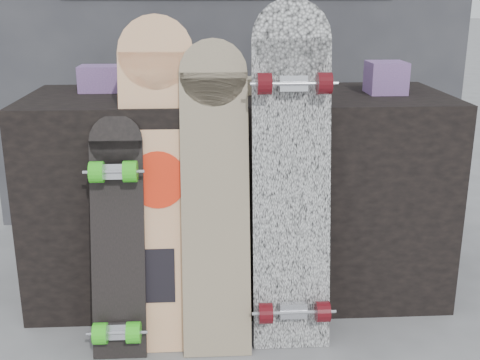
{
  "coord_description": "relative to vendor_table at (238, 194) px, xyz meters",
  "views": [
    {
      "loc": [
        -0.13,
        -1.77,
        1.16
      ],
      "look_at": [
        -0.01,
        0.2,
        0.55
      ],
      "focal_mm": 45.0,
      "sensor_mm": 36.0,
      "label": 1
    }
  ],
  "objects": [
    {
      "name": "merch_box_purple",
      "position": [
        -0.52,
        0.1,
        0.45
      ],
      "size": [
        0.18,
        0.12,
        0.1
      ],
      "primitive_type": "cube",
      "color": "#543A77",
      "rests_on": "vendor_table"
    },
    {
      "name": "longboard_geisha",
      "position": [
        -0.29,
        -0.33,
        0.18
      ],
      "size": [
        0.25,
        0.3,
        1.11
      ],
      "rotation": [
        -0.25,
        0.0,
        0.0
      ],
      "color": "beige",
      "rests_on": "ground"
    },
    {
      "name": "longboard_cascadia",
      "position": [
        0.16,
        -0.38,
        0.2
      ],
      "size": [
        0.26,
        0.28,
        1.16
      ],
      "rotation": [
        -0.18,
        0.0,
        0.0
      ],
      "color": "white",
      "rests_on": "ground"
    },
    {
      "name": "merch_box_small",
      "position": [
        0.56,
        -0.01,
        0.46
      ],
      "size": [
        0.14,
        0.14,
        0.12
      ],
      "primitive_type": "cube",
      "color": "#543A77",
      "rests_on": "vendor_table"
    },
    {
      "name": "longboard_celtic",
      "position": [
        -0.1,
        -0.37,
        0.15
      ],
      "size": [
        0.23,
        0.3,
        1.03
      ],
      "rotation": [
        -0.27,
        0.0,
        0.0
      ],
      "color": "beige",
      "rests_on": "ground"
    },
    {
      "name": "vendor_table",
      "position": [
        0.0,
        0.0,
        0.0
      ],
      "size": [
        1.6,
        0.6,
        0.8
      ],
      "primitive_type": "cube",
      "color": "black",
      "rests_on": "ground"
    },
    {
      "name": "ground",
      "position": [
        0.0,
        -0.5,
        -0.4
      ],
      "size": [
        60.0,
        60.0,
        0.0
      ],
      "primitive_type": "plane",
      "color": "slate",
      "rests_on": "ground"
    },
    {
      "name": "skateboard_dark",
      "position": [
        -0.42,
        -0.42,
        -0.0
      ],
      "size": [
        0.18,
        0.29,
        0.79
      ],
      "rotation": [
        -0.27,
        0.0,
        0.0
      ],
      "color": "black",
      "rests_on": "ground"
    },
    {
      "name": "booth",
      "position": [
        0.0,
        0.85,
        0.7
      ],
      "size": [
        2.4,
        0.22,
        2.2
      ],
      "color": "#323237",
      "rests_on": "ground"
    },
    {
      "name": "merch_box_flat",
      "position": [
        0.01,
        0.02,
        0.43
      ],
      "size": [
        0.22,
        0.1,
        0.06
      ],
      "primitive_type": "cube",
      "color": "#D1B78C",
      "rests_on": "vendor_table"
    }
  ]
}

